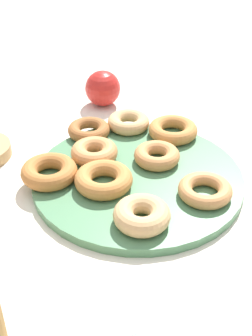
# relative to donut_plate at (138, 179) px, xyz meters

# --- Properties ---
(ground_plane) EXTENTS (2.40, 2.40, 0.00)m
(ground_plane) POSITION_rel_donut_plate_xyz_m (0.00, 0.00, -0.01)
(ground_plane) COLOR beige
(donut_plate) EXTENTS (0.35, 0.35, 0.02)m
(donut_plate) POSITION_rel_donut_plate_xyz_m (0.00, 0.00, 0.00)
(donut_plate) COLOR #4C7F56
(donut_plate) RESTS_ON ground_plane
(donut_0) EXTENTS (0.11, 0.11, 0.02)m
(donut_0) POSITION_rel_donut_plate_xyz_m (-0.00, -0.05, 0.02)
(donut_0) COLOR #C6844C
(donut_0) RESTS_ON donut_plate
(donut_1) EXTENTS (0.12, 0.12, 0.03)m
(donut_1) POSITION_rel_donut_plate_xyz_m (0.02, 0.06, 0.02)
(donut_1) COLOR #BC7A3D
(donut_1) RESTS_ON donut_plate
(donut_2) EXTENTS (0.10, 0.10, 0.03)m
(donut_2) POSITION_rel_donut_plate_xyz_m (-0.08, 0.09, 0.02)
(donut_2) COLOR tan
(donut_2) RESTS_ON donut_plate
(donut_3) EXTENTS (0.10, 0.10, 0.03)m
(donut_3) POSITION_rel_donut_plate_xyz_m (0.10, 0.10, 0.02)
(donut_3) COLOR #AD6B33
(donut_3) RESTS_ON donut_plate
(donut_4) EXTENTS (0.09, 0.09, 0.02)m
(donut_4) POSITION_rel_donut_plate_xyz_m (-0.11, -0.02, 0.02)
(donut_4) COLOR #C6844C
(donut_4) RESTS_ON donut_plate
(donut_5) EXTENTS (0.12, 0.12, 0.02)m
(donut_5) POSITION_rel_donut_plate_xyz_m (0.03, -0.14, 0.02)
(donut_5) COLOR #BC7A3D
(donut_5) RESTS_ON donut_plate
(donut_6) EXTENTS (0.09, 0.09, 0.02)m
(donut_6) POSITION_rel_donut_plate_xyz_m (0.15, -0.04, 0.02)
(donut_6) COLOR #995B2D
(donut_6) RESTS_ON donut_plate
(donut_7) EXTENTS (0.11, 0.11, 0.03)m
(donut_7) POSITION_rel_donut_plate_xyz_m (0.09, 0.01, 0.02)
(donut_7) COLOR #C6844C
(donut_7) RESTS_ON donut_plate
(donut_8) EXTENTS (0.11, 0.11, 0.02)m
(donut_8) POSITION_rel_donut_plate_xyz_m (0.11, -0.11, 0.02)
(donut_8) COLOR tan
(donut_8) RESTS_ON donut_plate
(apple) EXTENTS (0.08, 0.08, 0.08)m
(apple) POSITION_rel_donut_plate_xyz_m (0.24, -0.17, 0.03)
(apple) COLOR red
(apple) RESTS_ON ground_plane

